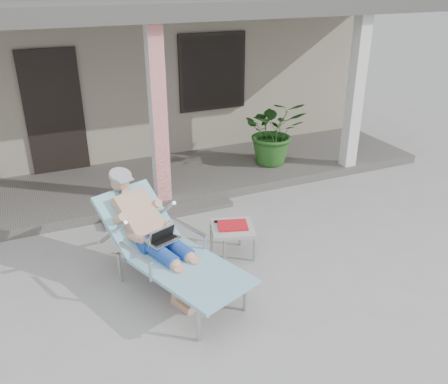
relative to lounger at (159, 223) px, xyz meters
name	(u,v)px	position (x,y,z in m)	size (l,w,h in m)	color
ground	(216,280)	(0.60, -0.20, -0.83)	(60.00, 60.00, 0.00)	#9E9E99
house	(101,56)	(0.60, 6.30, 0.84)	(10.40, 5.40, 3.30)	gray
porch_deck	(149,182)	(0.60, 2.80, -0.75)	(10.00, 2.00, 0.15)	#605B56
porch_overhang	(137,15)	(0.60, 2.75, 1.96)	(10.00, 2.30, 2.85)	silver
porch_step	(169,212)	(0.60, 1.65, -0.79)	(2.00, 0.30, 0.07)	#605B56
lounger	(159,223)	(0.00, 0.00, 0.00)	(1.43, 2.13, 1.34)	#B7B7BC
side_table	(233,229)	(1.00, 0.21, -0.43)	(0.66, 0.66, 0.47)	#AAAAA5
potted_palm	(274,131)	(2.91, 2.58, -0.07)	(1.09, 0.94, 1.21)	#26591E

